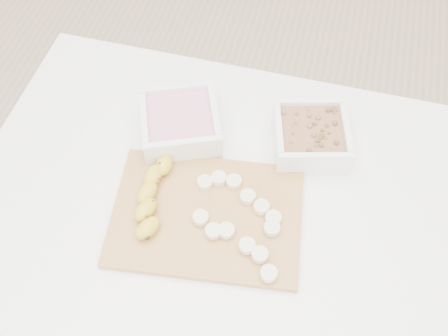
% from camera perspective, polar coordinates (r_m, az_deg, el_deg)
% --- Properties ---
extents(ground, '(3.50, 3.50, 0.00)m').
position_cam_1_polar(ground, '(1.68, -0.26, -15.88)').
color(ground, '#C6AD89').
rests_on(ground, ground).
extents(table, '(1.00, 0.70, 0.75)m').
position_cam_1_polar(table, '(1.07, -0.40, -5.81)').
color(table, white).
rests_on(table, ground).
extents(bowl_yogurt, '(0.20, 0.20, 0.07)m').
position_cam_1_polar(bowl_yogurt, '(1.04, -4.99, 5.08)').
color(bowl_yogurt, white).
rests_on(bowl_yogurt, table).
extents(bowl_granola, '(0.18, 0.18, 0.07)m').
position_cam_1_polar(bowl_granola, '(1.03, 9.87, 3.57)').
color(bowl_granola, white).
rests_on(bowl_granola, table).
extents(cutting_board, '(0.39, 0.30, 0.01)m').
position_cam_1_polar(cutting_board, '(0.96, -1.98, -5.44)').
color(cutting_board, tan).
rests_on(cutting_board, table).
extents(banana, '(0.07, 0.19, 0.03)m').
position_cam_1_polar(banana, '(0.96, -8.16, -3.20)').
color(banana, gold).
rests_on(banana, cutting_board).
extents(banana_slices, '(0.19, 0.20, 0.02)m').
position_cam_1_polar(banana_slices, '(0.93, 1.86, -5.73)').
color(banana_slices, '#F5E3B9').
rests_on(banana_slices, cutting_board).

